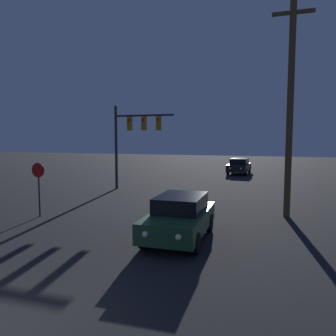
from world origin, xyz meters
name	(u,v)px	position (x,y,z in m)	size (l,w,h in m)	color
car_near	(180,217)	(1.94, 6.52, 0.78)	(1.91, 4.10, 1.49)	#1E4728
car_far	(239,166)	(1.79, 27.78, 0.78)	(2.02, 4.14, 1.49)	black
traffic_signal_mast	(133,132)	(-3.98, 15.92, 3.81)	(4.14, 0.30, 5.56)	#2D2D2D
stop_sign	(39,180)	(-4.80, 7.71, 1.63)	(0.64, 0.07, 2.37)	#2D2D2D
utility_pole	(290,102)	(5.52, 11.03, 4.96)	(1.69, 0.28, 9.59)	brown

